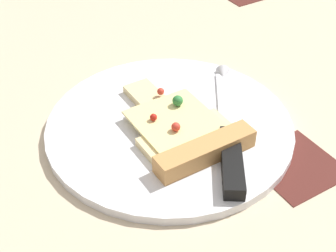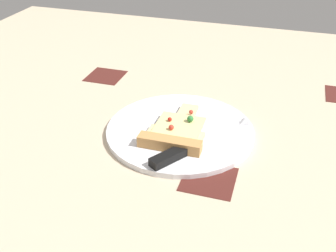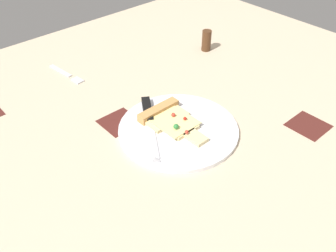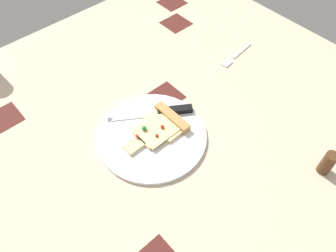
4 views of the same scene
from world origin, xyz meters
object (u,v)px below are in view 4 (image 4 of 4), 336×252
Objects in this scene: pizza_slice at (160,127)px; fork at (236,55)px; knife at (159,112)px; pepper_shaker at (327,163)px; plate at (153,135)px.

pizza_slice is 39.89cm from fork.
pizza_slice reaches higher than fork.
knife is 3.01× the size of pepper_shaker.
pepper_shaker is 46.89cm from fork.
pizza_slice reaches higher than knife.
pizza_slice is at bearing 0.54° from plate.
plate is 4.24× the size of pepper_shaker.
plate is 7.22cm from knife.
plate is at bearing 124.17° from pepper_shaker.
pepper_shaker reaches higher than knife.
knife reaches higher than plate.
plate is 2.92cm from pizza_slice.
pepper_shaker is 0.46× the size of fork.
knife is 1.37× the size of fork.
plate is 42.42cm from fork.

